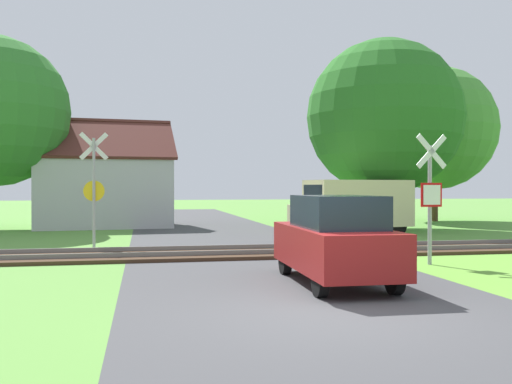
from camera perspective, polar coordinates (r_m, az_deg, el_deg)
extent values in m
plane|color=#5B933D|center=(9.00, 8.05, -12.01)|extent=(160.00, 160.00, 0.00)
cube|color=#424244|center=(10.87, 4.51, -9.81)|extent=(6.69, 80.00, 0.01)
cube|color=#422D1E|center=(16.51, -1.03, -6.12)|extent=(60.00, 2.60, 0.10)
cube|color=slate|center=(17.20, -1.46, -5.48)|extent=(60.00, 0.08, 0.12)
cube|color=slate|center=(15.80, -0.57, -6.01)|extent=(60.00, 0.08, 0.12)
cylinder|color=#9E9EA5|center=(14.96, 16.98, -1.26)|extent=(0.10, 0.10, 2.99)
cube|color=red|center=(14.90, 17.13, -0.27)|extent=(0.60, 0.10, 0.60)
cube|color=white|center=(14.88, 17.18, -0.27)|extent=(0.49, 0.07, 0.49)
cube|color=white|center=(14.92, 17.14, 3.90)|extent=(0.87, 0.14, 0.88)
cube|color=white|center=(14.92, 17.14, 3.90)|extent=(0.87, 0.14, 0.88)
cylinder|color=#9E9EA5|center=(18.22, -15.91, -0.21)|extent=(0.09, 0.09, 3.46)
cube|color=white|center=(18.32, -15.91, 4.43)|extent=(0.88, 0.08, 0.88)
cube|color=white|center=(18.32, -15.91, 4.43)|extent=(0.88, 0.08, 0.88)
cylinder|color=yellow|center=(18.28, -15.90, 0.10)|extent=(0.64, 0.07, 0.64)
cube|color=#B7B7BC|center=(29.27, -14.97, -0.04)|extent=(6.69, 5.51, 3.38)
cube|color=#562823|center=(28.13, -14.92, 5.23)|extent=(6.81, 3.40, 2.12)
cube|color=#562823|center=(30.61, -15.03, 4.84)|extent=(6.81, 3.40, 2.12)
cube|color=brown|center=(29.47, -11.61, 5.27)|extent=(0.54, 0.54, 1.10)
cylinder|color=#513823|center=(34.25, 17.39, -0.55)|extent=(0.42, 0.42, 2.69)
sphere|color=#478E38|center=(34.41, 17.41, 6.11)|extent=(7.04, 7.04, 7.04)
cylinder|color=#513823|center=(27.07, 12.71, -1.00)|extent=(0.38, 0.38, 2.51)
sphere|color=#286B23|center=(27.26, 12.73, 7.32)|extent=(7.18, 7.18, 7.18)
cube|color=beige|center=(23.78, 10.19, -1.11)|extent=(4.47, 2.62, 1.90)
cube|color=beige|center=(22.61, 4.90, -2.45)|extent=(1.01, 1.90, 0.90)
cube|color=#19232D|center=(22.75, 5.73, -0.34)|extent=(0.33, 1.60, 0.85)
cube|color=navy|center=(24.61, 9.02, -1.83)|extent=(3.72, 0.69, 0.16)
cylinder|color=black|center=(23.80, 6.27, -3.39)|extent=(0.70, 0.30, 0.68)
cylinder|color=black|center=(22.43, 8.13, -3.63)|extent=(0.70, 0.30, 0.68)
cylinder|color=black|center=(25.25, 12.02, -3.18)|extent=(0.70, 0.30, 0.68)
cylinder|color=black|center=(23.97, 14.08, -3.38)|extent=(0.70, 0.30, 0.68)
cube|color=maroon|center=(11.66, 7.82, -5.56)|extent=(1.72, 4.03, 0.84)
cube|color=#19232D|center=(11.42, 8.13, -1.96)|extent=(1.44, 2.23, 0.64)
cylinder|color=black|center=(13.22, 8.89, -6.68)|extent=(0.19, 0.60, 0.60)
cylinder|color=black|center=(12.83, 2.93, -6.89)|extent=(0.19, 0.60, 0.60)
cylinder|color=black|center=(10.71, 13.69, -8.38)|extent=(0.19, 0.60, 0.60)
cylinder|color=black|center=(10.23, 6.41, -8.78)|extent=(0.19, 0.60, 0.60)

